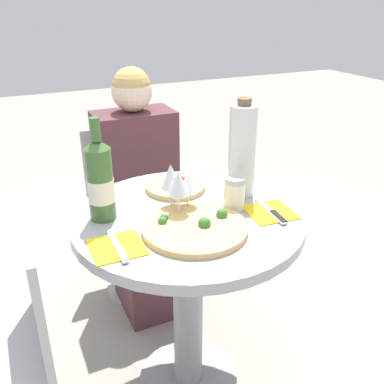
# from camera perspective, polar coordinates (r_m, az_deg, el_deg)

# --- Properties ---
(ground_plane) EXTENTS (12.00, 12.00, 0.00)m
(ground_plane) POSITION_cam_1_polar(r_m,az_deg,el_deg) (1.89, -0.48, -23.72)
(ground_plane) COLOR gray
(ground_plane) RESTS_ON ground
(dining_table) EXTENTS (0.77, 0.77, 0.76)m
(dining_table) POSITION_cam_1_polar(r_m,az_deg,el_deg) (1.52, -0.56, -9.37)
(dining_table) COLOR gray
(dining_table) RESTS_ON ground_plane
(chair_behind_diner) EXTENTS (0.42, 0.42, 0.83)m
(chair_behind_diner) POSITION_cam_1_polar(r_m,az_deg,el_deg) (2.21, -7.57, -2.86)
(chair_behind_diner) COLOR #ADADB2
(chair_behind_diner) RESTS_ON ground_plane
(seated_diner) EXTENTS (0.36, 0.43, 1.14)m
(seated_diner) POSITION_cam_1_polar(r_m,az_deg,el_deg) (2.04, -6.51, -1.91)
(seated_diner) COLOR #512D33
(seated_diner) RESTS_ON ground_plane
(chair_empty_side) EXTENTS (0.42, 0.42, 0.83)m
(chair_empty_side) POSITION_cam_1_polar(r_m,az_deg,el_deg) (1.53, -24.28, -19.65)
(chair_empty_side) COLOR #ADADB2
(chair_empty_side) RESTS_ON ground_plane
(pizza_large) EXTENTS (0.33, 0.33, 0.05)m
(pizza_large) POSITION_cam_1_polar(r_m,az_deg,el_deg) (1.32, 0.42, -4.73)
(pizza_large) COLOR #DBB26B
(pizza_large) RESTS_ON dining_table
(pizza_small_far) EXTENTS (0.22, 0.22, 0.05)m
(pizza_small_far) POSITION_cam_1_polar(r_m,az_deg,el_deg) (1.60, -2.22, 0.84)
(pizza_small_far) COLOR #DBB26B
(pizza_small_far) RESTS_ON dining_table
(wine_bottle) EXTENTS (0.08, 0.08, 0.33)m
(wine_bottle) POSITION_cam_1_polar(r_m,az_deg,el_deg) (1.37, -12.15, 1.44)
(wine_bottle) COLOR #38602D
(wine_bottle) RESTS_ON dining_table
(tall_carafe) EXTENTS (0.10, 0.10, 0.35)m
(tall_carafe) POSITION_cam_1_polar(r_m,az_deg,el_deg) (1.51, 6.69, 5.51)
(tall_carafe) COLOR silver
(tall_carafe) RESTS_ON dining_table
(sugar_shaker) EXTENTS (0.07, 0.07, 0.12)m
(sugar_shaker) POSITION_cam_1_polar(r_m,az_deg,el_deg) (1.43, 5.66, -0.23)
(sugar_shaker) COLOR silver
(sugar_shaker) RESTS_ON dining_table
(wine_glass_center) EXTENTS (0.07, 0.07, 0.13)m
(wine_glass_center) POSITION_cam_1_polar(r_m,az_deg,el_deg) (1.40, -0.62, 1.03)
(wine_glass_center) COLOR silver
(wine_glass_center) RESTS_ON dining_table
(wine_glass_front_left) EXTENTS (0.07, 0.07, 0.16)m
(wine_glass_front_left) POSITION_cam_1_polar(r_m,az_deg,el_deg) (1.35, -1.82, 1.07)
(wine_glass_front_left) COLOR silver
(wine_glass_front_left) RESTS_ON dining_table
(wine_glass_back_left) EXTENTS (0.07, 0.07, 0.16)m
(wine_glass_back_left) POSITION_cam_1_polar(r_m,az_deg,el_deg) (1.40, -2.85, 1.98)
(wine_glass_back_left) COLOR silver
(wine_glass_back_left) RESTS_ON dining_table
(place_setting_left) EXTENTS (0.15, 0.19, 0.01)m
(place_setting_left) POSITION_cam_1_polar(r_m,az_deg,el_deg) (1.25, -9.94, -7.26)
(place_setting_left) COLOR yellow
(place_setting_left) RESTS_ON dining_table
(place_setting_right) EXTENTS (0.17, 0.19, 0.01)m
(place_setting_right) POSITION_cam_1_polar(r_m,az_deg,el_deg) (1.45, 10.42, -2.66)
(place_setting_right) COLOR yellow
(place_setting_right) RESTS_ON dining_table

